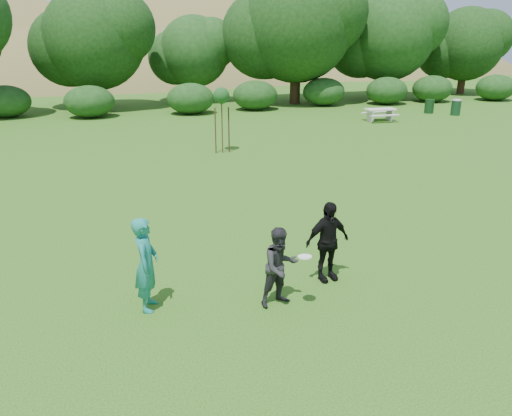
{
  "coord_description": "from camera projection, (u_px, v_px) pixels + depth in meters",
  "views": [
    {
      "loc": [
        -3.03,
        -7.85,
        5.09
      ],
      "look_at": [
        0.0,
        3.0,
        1.1
      ],
      "focal_mm": 35.0,
      "sensor_mm": 36.0,
      "label": 1
    }
  ],
  "objects": [
    {
      "name": "trash_can_lidded",
      "position": [
        456.0,
        107.0,
        32.08
      ],
      "size": [
        0.6,
        0.6,
        1.05
      ],
      "color": "#143920",
      "rests_on": "ground"
    },
    {
      "name": "tree_row",
      "position": [
        202.0,
        35.0,
        34.84
      ],
      "size": [
        53.92,
        10.38,
        9.62
      ],
      "color": "#3A2616",
      "rests_on": "ground"
    },
    {
      "name": "player_black",
      "position": [
        327.0,
        242.0,
        10.58
      ],
      "size": [
        1.1,
        0.61,
        1.77
      ],
      "primitive_type": "imported",
      "rotation": [
        0.0,
        0.0,
        0.18
      ],
      "color": "black",
      "rests_on": "ground"
    },
    {
      "name": "frisbee",
      "position": [
        305.0,
        257.0,
        9.33
      ],
      "size": [
        0.27,
        0.27,
        0.05
      ],
      "color": "white",
      "rests_on": "ground"
    },
    {
      "name": "player_grey",
      "position": [
        280.0,
        267.0,
        9.63
      ],
      "size": [
        0.91,
        0.78,
        1.6
      ],
      "primitive_type": "imported",
      "rotation": [
        0.0,
        0.0,
        0.25
      ],
      "color": "#242427",
      "rests_on": "ground"
    },
    {
      "name": "trash_can_near",
      "position": [
        429.0,
        106.0,
        32.93
      ],
      "size": [
        0.6,
        0.6,
        0.9
      ],
      "primitive_type": "cylinder",
      "color": "#133518",
      "rests_on": "ground"
    },
    {
      "name": "picnic_table",
      "position": [
        380.0,
        113.0,
        29.88
      ],
      "size": [
        1.8,
        1.48,
        0.76
      ],
      "color": "silver",
      "rests_on": "ground"
    },
    {
      "name": "hillside",
      "position": [
        137.0,
        151.0,
        75.6
      ],
      "size": [
        150.0,
        72.0,
        52.0
      ],
      "color": "olive",
      "rests_on": "ground"
    },
    {
      "name": "ground",
      "position": [
        298.0,
        312.0,
        9.59
      ],
      "size": [
        120.0,
        120.0,
        0.0
      ],
      "primitive_type": "plane",
      "color": "#19470C",
      "rests_on": "ground"
    },
    {
      "name": "player_teal",
      "position": [
        146.0,
        264.0,
        9.43
      ],
      "size": [
        0.59,
        0.77,
        1.87
      ],
      "primitive_type": "imported",
      "rotation": [
        0.0,
        0.0,
        1.33
      ],
      "color": "#1B7B71",
      "rests_on": "ground"
    },
    {
      "name": "sapling",
      "position": [
        221.0,
        98.0,
        21.46
      ],
      "size": [
        0.7,
        0.7,
        2.85
      ],
      "color": "#3D2D18",
      "rests_on": "ground"
    }
  ]
}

